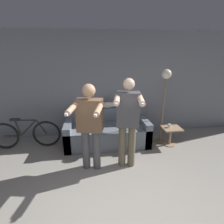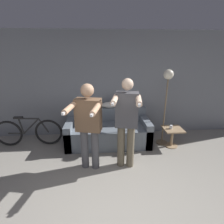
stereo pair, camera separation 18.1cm
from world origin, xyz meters
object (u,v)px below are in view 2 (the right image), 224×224
object	(u,v)px
couch	(108,132)
person_left	(88,122)
floor_lamp	(167,88)
bicycle	(29,132)
side_table	(172,133)
person_right	(126,119)
cat	(110,105)
cup	(171,127)

from	to	relation	value
couch	person_left	distance (m)	1.22
floor_lamp	bicycle	xyz separation A→B (m)	(-3.16, 0.13, -1.02)
person_left	bicycle	xyz separation A→B (m)	(-1.47, 0.97, -0.60)
couch	side_table	bearing A→B (deg)	-10.17
person_right	side_table	xyz separation A→B (m)	(1.19, 0.68, -0.65)
cat	cup	world-z (taller)	cat
bicycle	person_right	bearing A→B (deg)	-24.38
person_left	side_table	bearing A→B (deg)	33.04
floor_lamp	side_table	xyz separation A→B (m)	(0.17, -0.16, -1.04)
couch	side_table	distance (m)	1.50
couch	person_right	world-z (taller)	person_right
person_left	bicycle	size ratio (longest dim) A/B	1.05
person_left	person_right	world-z (taller)	person_right
couch	cup	size ratio (longest dim) A/B	24.08
side_table	floor_lamp	bearing A→B (deg)	138.09
cat	couch	bearing A→B (deg)	-103.75
person_right	cup	size ratio (longest dim) A/B	20.99
floor_lamp	cup	distance (m)	0.89
couch	person_left	xyz separation A→B (m)	(-0.39, -0.95, 0.66)
person_right	couch	bearing A→B (deg)	117.41
person_left	cup	world-z (taller)	person_left
person_right	cat	world-z (taller)	person_right
person_right	side_table	world-z (taller)	person_right
floor_lamp	side_table	bearing A→B (deg)	-41.91
person_right	bicycle	bearing A→B (deg)	166.45
couch	bicycle	xyz separation A→B (m)	(-1.86, 0.02, 0.06)
couch	person_left	size ratio (longest dim) A/B	1.20
side_table	bicycle	xyz separation A→B (m)	(-3.33, 0.29, 0.01)
side_table	couch	bearing A→B (deg)	169.83
cup	side_table	bearing A→B (deg)	2.08
person_left	cup	xyz separation A→B (m)	(1.81, 0.68, -0.45)
person_right	cup	xyz separation A→B (m)	(1.14, 0.68, -0.48)
person_left	couch	bearing A→B (deg)	80.48
cup	person_left	bearing A→B (deg)	-159.45
bicycle	side_table	bearing A→B (deg)	-4.93
bicycle	floor_lamp	bearing A→B (deg)	-2.40
couch	bicycle	size ratio (longest dim) A/B	1.26
side_table	bicycle	size ratio (longest dim) A/B	0.29
person_right	floor_lamp	bearing A→B (deg)	50.28
floor_lamp	cup	size ratio (longest dim) A/B	21.74
couch	floor_lamp	size ratio (longest dim) A/B	1.11
cat	cup	bearing A→B (deg)	-23.76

